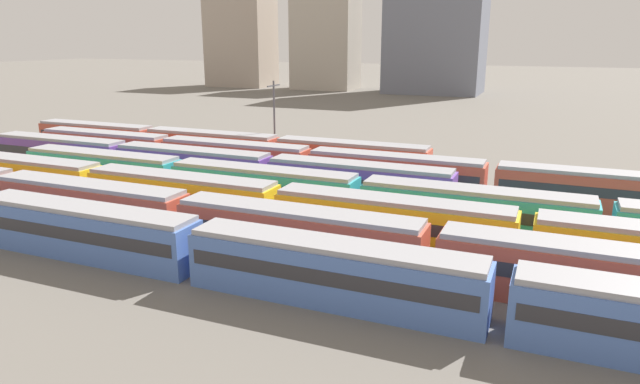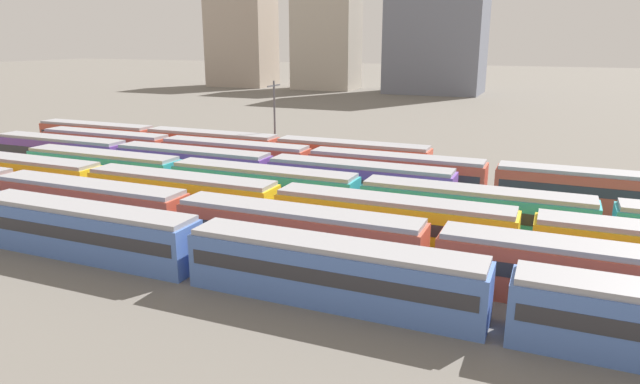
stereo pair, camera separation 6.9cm
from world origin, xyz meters
name	(u,v)px [view 2 (the right image)]	position (x,y,z in m)	size (l,w,h in m)	color
ground_plane	(84,184)	(0.00, 15.60, 0.00)	(600.00, 600.00, 0.00)	#666059
train_track_0	(197,249)	(25.36, 0.00, 1.90)	(74.70, 3.06, 3.75)	#4C70BC
train_track_1	(297,234)	(30.14, 5.20, 1.90)	(93.60, 3.06, 3.75)	#BC4C38
train_track_2	(278,207)	(25.99, 10.40, 1.90)	(74.70, 3.06, 3.75)	yellow
train_track_3	(606,225)	(50.14, 15.60, 1.90)	(112.50, 3.06, 3.75)	teal
train_track_4	(193,165)	(10.44, 20.80, 1.90)	(55.80, 3.06, 3.75)	#6B429E
train_track_5	(310,165)	(21.95, 26.00, 1.90)	(74.70, 3.06, 3.75)	#BC4C38
train_track_6	(211,146)	(5.96, 31.20, 1.90)	(55.80, 3.06, 3.75)	#BC4C38
catenary_pole_1	(275,117)	(13.40, 34.40, 5.58)	(0.24, 3.20, 10.06)	#4C4C51
distant_building_0	(242,42)	(-50.05, 134.88, 13.96)	(19.91, 13.80, 27.92)	#A89989
distant_building_1	(326,40)	(-20.63, 134.88, 14.74)	(18.78, 12.50, 29.47)	#B2A899
distant_building_2	(438,16)	(12.77, 134.88, 21.12)	(26.21, 18.63, 42.23)	slate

